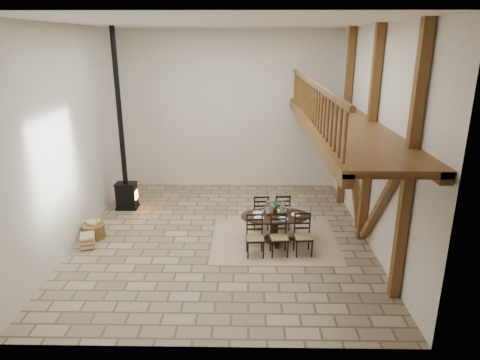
{
  "coord_description": "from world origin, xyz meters",
  "views": [
    {
      "loc": [
        0.57,
        -9.63,
        4.65
      ],
      "look_at": [
        0.4,
        0.4,
        1.36
      ],
      "focal_mm": 32.0,
      "sensor_mm": 36.0,
      "label": 1
    }
  ],
  "objects_px": {
    "log_basket": "(94,230)",
    "log_stack": "(88,241)",
    "wood_stove": "(125,170)",
    "dining_table": "(275,228)"
  },
  "relations": [
    {
      "from": "wood_stove",
      "to": "log_stack",
      "type": "xyz_separation_m",
      "value": [
        -0.28,
        -2.46,
        -0.98
      ]
    },
    {
      "from": "log_basket",
      "to": "log_stack",
      "type": "relative_size",
      "value": 1.06
    },
    {
      "from": "log_stack",
      "to": "dining_table",
      "type": "bearing_deg",
      "value": 3.9
    },
    {
      "from": "wood_stove",
      "to": "log_basket",
      "type": "xyz_separation_m",
      "value": [
        -0.31,
        -1.95,
        -0.95
      ]
    },
    {
      "from": "log_stack",
      "to": "log_basket",
      "type": "bearing_deg",
      "value": 92.91
    },
    {
      "from": "log_stack",
      "to": "wood_stove",
      "type": "bearing_deg",
      "value": 83.51
    },
    {
      "from": "wood_stove",
      "to": "log_basket",
      "type": "height_order",
      "value": "wood_stove"
    },
    {
      "from": "dining_table",
      "to": "log_stack",
      "type": "xyz_separation_m",
      "value": [
        -4.42,
        -0.3,
        -0.22
      ]
    },
    {
      "from": "dining_table",
      "to": "log_stack",
      "type": "height_order",
      "value": "dining_table"
    },
    {
      "from": "dining_table",
      "to": "log_basket",
      "type": "distance_m",
      "value": 4.46
    }
  ]
}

